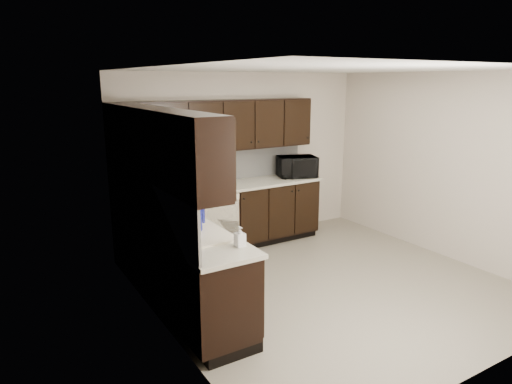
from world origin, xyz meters
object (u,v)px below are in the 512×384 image
(sink, at_px, (196,240))
(microwave, at_px, (297,167))
(blue_pitcher, at_px, (192,217))
(toaster_oven, at_px, (177,183))
(storage_bin, at_px, (153,195))

(sink, height_order, microwave, microwave)
(sink, height_order, blue_pitcher, blue_pitcher)
(toaster_oven, xyz_separation_m, storage_bin, (-0.46, -0.38, -0.03))
(microwave, distance_m, storage_bin, 2.41)
(sink, height_order, storage_bin, sink)
(toaster_oven, bearing_deg, microwave, -22.75)
(sink, relative_size, blue_pitcher, 2.77)
(sink, xyz_separation_m, microwave, (2.43, 1.66, 0.22))
(microwave, height_order, storage_bin, microwave)
(sink, relative_size, toaster_oven, 2.32)
(sink, bearing_deg, storage_bin, 88.19)
(sink, distance_m, toaster_oven, 1.82)
(sink, relative_size, microwave, 1.43)
(storage_bin, xyz_separation_m, blue_pitcher, (-0.04, -1.29, 0.06))
(microwave, distance_m, blue_pitcher, 2.90)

